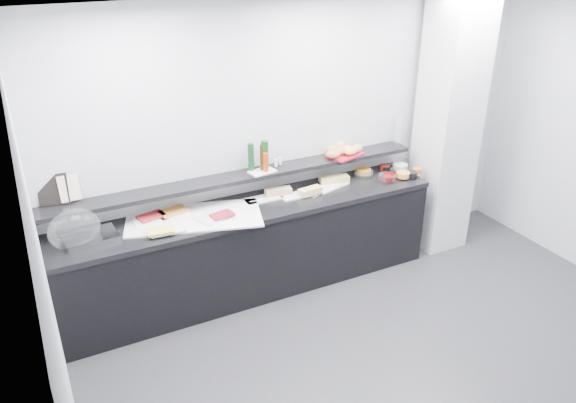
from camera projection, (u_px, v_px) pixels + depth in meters
name	position (u px, v px, depth m)	size (l,w,h in m)	color
ground	(421.00, 375.00, 4.45)	(5.00, 5.00, 0.00)	#2D2D30
back_wall	(304.00, 138.00, 5.47)	(5.00, 0.02, 2.70)	#B5B6BC
ceiling	(469.00, 21.00, 3.27)	(5.00, 5.00, 0.00)	white
column	(448.00, 127.00, 5.79)	(0.50, 0.50, 2.70)	silver
buffet_cabinet	(253.00, 251.00, 5.35)	(3.60, 0.60, 0.85)	black
counter_top	(251.00, 208.00, 5.15)	(3.62, 0.62, 0.05)	black
wall_shelf	(243.00, 176.00, 5.18)	(3.60, 0.25, 0.04)	black
cloche_base	(91.00, 238.00, 4.57)	(0.42, 0.28, 0.04)	#B9BBC1
cloche_dome	(74.00, 229.00, 4.48)	(0.42, 0.28, 0.34)	silver
linen_runner	(194.00, 217.00, 4.92)	(1.17, 0.55, 0.01)	white
platter_meat_a	(150.00, 219.00, 4.86)	(0.28, 0.19, 0.01)	white
food_meat_a	(151.00, 216.00, 4.86)	(0.23, 0.15, 0.02)	maroon
platter_salmon	(174.00, 216.00, 4.92)	(0.26, 0.17, 0.01)	white
food_salmon	(173.00, 211.00, 4.95)	(0.24, 0.16, 0.02)	orange
platter_cheese	(167.00, 229.00, 4.70)	(0.30, 0.20, 0.01)	white
food_cheese	(160.00, 231.00, 4.63)	(0.21, 0.14, 0.02)	#E9CF5A
platter_meat_b	(215.00, 216.00, 4.91)	(0.32, 0.21, 0.01)	silver
food_meat_b	(222.00, 215.00, 4.89)	(0.19, 0.12, 0.02)	maroon
sandwich_plate_left	(263.00, 199.00, 5.26)	(0.36, 0.16, 0.01)	silver
sandwich_food_left	(278.00, 191.00, 5.32)	(0.25, 0.10, 0.06)	tan
tongs_left	(258.00, 200.00, 5.20)	(0.01, 0.01, 0.16)	silver
sandwich_plate_mid	(298.00, 195.00, 5.33)	(0.34, 0.14, 0.01)	white
sandwich_food_mid	(310.00, 191.00, 5.33)	(0.23, 0.09, 0.06)	tan
tongs_mid	(318.00, 195.00, 5.30)	(0.01, 0.01, 0.16)	silver
sandwich_plate_right	(331.00, 186.00, 5.52)	(0.38, 0.16, 0.01)	white
sandwich_food_right	(334.00, 179.00, 5.58)	(0.29, 0.11, 0.06)	tan
tongs_right	(340.00, 185.00, 5.51)	(0.01, 0.01, 0.16)	silver
bowl_glass_fruit	(364.00, 174.00, 5.72)	(0.19, 0.19, 0.07)	white
fill_glass_fruit	(364.00, 171.00, 5.76)	(0.15, 0.15, 0.05)	orange
bowl_black_jam	(387.00, 169.00, 5.85)	(0.12, 0.12, 0.07)	black
fill_black_jam	(385.00, 167.00, 5.85)	(0.11, 0.11, 0.05)	#55140C
bowl_glass_cream	(396.00, 169.00, 5.86)	(0.21, 0.21, 0.07)	white
fill_glass_cream	(400.00, 166.00, 5.88)	(0.15, 0.15, 0.05)	silver
bowl_red_jam	(389.00, 177.00, 5.66)	(0.12, 0.12, 0.07)	maroon
fill_red_jam	(388.00, 178.00, 5.59)	(0.11, 0.11, 0.05)	#560C0F
bowl_glass_salmon	(387.00, 178.00, 5.63)	(0.18, 0.18, 0.07)	white
fill_glass_salmon	(403.00, 175.00, 5.68)	(0.14, 0.14, 0.05)	orange
bowl_black_fruit	(411.00, 175.00, 5.69)	(0.12, 0.12, 0.07)	black
fill_black_fruit	(417.00, 171.00, 5.77)	(0.09, 0.09, 0.05)	orange
framed_print	(53.00, 190.00, 4.55)	(0.24, 0.02, 0.26)	black
print_art	(69.00, 188.00, 4.58)	(0.16, 0.00, 0.22)	beige
condiment_tray	(262.00, 171.00, 5.22)	(0.24, 0.15, 0.01)	white
bottle_green_a	(251.00, 157.00, 5.18)	(0.06, 0.06, 0.26)	#0F3718
bottle_brown	(263.00, 157.00, 5.20)	(0.06, 0.06, 0.24)	#331C09
bottle_green_b	(265.00, 155.00, 5.19)	(0.07, 0.07, 0.28)	#103C14
bottle_hot	(266.00, 162.00, 5.16)	(0.05, 0.05, 0.18)	#B02D0C
shaker_salt	(280.00, 161.00, 5.34)	(0.03, 0.03, 0.07)	silver
shaker_pepper	(276.00, 163.00, 5.30)	(0.03, 0.03, 0.07)	white
bread_tray	(345.00, 155.00, 5.59)	(0.34, 0.24, 0.02)	maroon
bread_roll_nw	(332.00, 149.00, 5.58)	(0.13, 0.08, 0.08)	#BB8647
bread_roll_n	(340.00, 146.00, 5.68)	(0.12, 0.08, 0.08)	gold
bread_roll_sw	(333.00, 154.00, 5.46)	(0.14, 0.09, 0.08)	#B37844
bread_roll_s	(351.00, 151.00, 5.54)	(0.15, 0.10, 0.08)	gold
bread_roll_se	(357.00, 148.00, 5.61)	(0.12, 0.08, 0.08)	tan
bread_roll_midw	(342.00, 150.00, 5.56)	(0.14, 0.09, 0.08)	#BB8047
bread_roll_mide	(347.00, 149.00, 5.59)	(0.13, 0.08, 0.08)	#D28050
carafe	(398.00, 130.00, 5.85)	(0.11, 0.11, 0.30)	white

